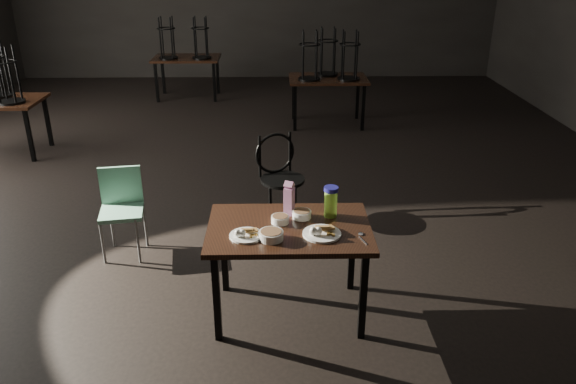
{
  "coord_description": "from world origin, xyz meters",
  "views": [
    {
      "loc": [
        0.41,
        -6.15,
        2.65
      ],
      "look_at": [
        0.5,
        -2.1,
        0.85
      ],
      "focal_mm": 35.0,
      "sensor_mm": 36.0,
      "label": 1
    }
  ],
  "objects_px": {
    "water_bottle": "(331,201)",
    "school_chair": "(122,204)",
    "main_table": "(289,236)",
    "juice_carton": "(289,199)",
    "bentwood_chair": "(280,172)"
  },
  "relations": [
    {
      "from": "water_bottle",
      "to": "school_chair",
      "type": "bearing_deg",
      "value": 155.87
    },
    {
      "from": "main_table",
      "to": "bentwood_chair",
      "type": "relative_size",
      "value": 1.3
    },
    {
      "from": "main_table",
      "to": "water_bottle",
      "type": "height_order",
      "value": "water_bottle"
    },
    {
      "from": "juice_carton",
      "to": "water_bottle",
      "type": "bearing_deg",
      "value": -6.18
    },
    {
      "from": "water_bottle",
      "to": "juice_carton",
      "type": "bearing_deg",
      "value": 173.82
    },
    {
      "from": "juice_carton",
      "to": "main_table",
      "type": "bearing_deg",
      "value": -91.39
    },
    {
      "from": "juice_carton",
      "to": "school_chair",
      "type": "xyz_separation_m",
      "value": [
        -1.5,
        0.78,
        -0.39
      ]
    },
    {
      "from": "juice_carton",
      "to": "school_chair",
      "type": "distance_m",
      "value": 1.74
    },
    {
      "from": "bentwood_chair",
      "to": "school_chair",
      "type": "bearing_deg",
      "value": 179.05
    },
    {
      "from": "school_chair",
      "to": "main_table",
      "type": "bearing_deg",
      "value": -42.27
    },
    {
      "from": "main_table",
      "to": "juice_carton",
      "type": "relative_size",
      "value": 4.37
    },
    {
      "from": "juice_carton",
      "to": "bentwood_chair",
      "type": "height_order",
      "value": "juice_carton"
    },
    {
      "from": "main_table",
      "to": "bentwood_chair",
      "type": "bearing_deg",
      "value": 92.23
    },
    {
      "from": "main_table",
      "to": "school_chair",
      "type": "height_order",
      "value": "school_chair"
    },
    {
      "from": "water_bottle",
      "to": "bentwood_chair",
      "type": "bearing_deg",
      "value": 105.13
    }
  ]
}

